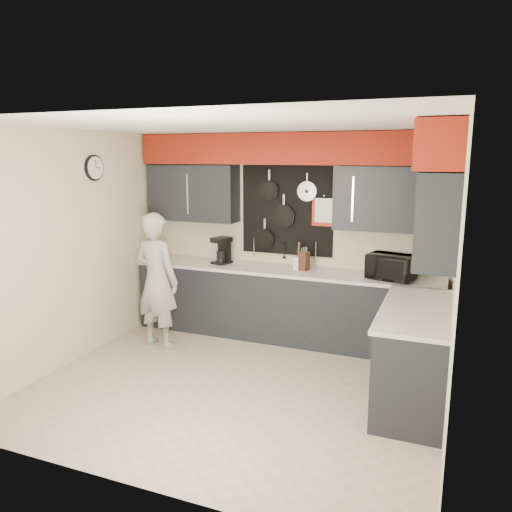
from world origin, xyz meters
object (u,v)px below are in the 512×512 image
at_px(knife_block, 304,261).
at_px(utensil_crock, 298,263).
at_px(coffee_maker, 222,250).
at_px(person, 157,280).
at_px(microwave, 391,267).

distance_m(knife_block, utensil_crock, 0.11).
height_order(utensil_crock, coffee_maker, coffee_maker).
bearing_deg(utensil_crock, coffee_maker, -177.85).
bearing_deg(coffee_maker, utensil_crock, 21.63).
bearing_deg(person, utensil_crock, -140.11).
distance_m(microwave, knife_block, 1.06).
height_order(knife_block, person, person).
bearing_deg(knife_block, microwave, 13.44).
height_order(knife_block, coffee_maker, coffee_maker).
distance_m(knife_block, coffee_maker, 1.12).
xyz_separation_m(utensil_crock, coffee_maker, (-1.02, -0.04, 0.10)).
xyz_separation_m(knife_block, utensil_crock, (-0.09, 0.03, -0.04)).
relative_size(microwave, utensil_crock, 3.33).
bearing_deg(knife_block, utensil_crock, 179.33).
height_order(microwave, utensil_crock, microwave).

